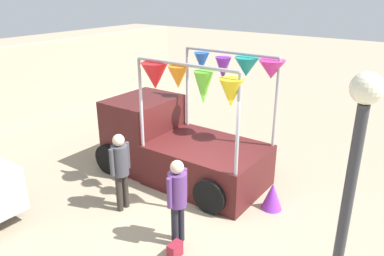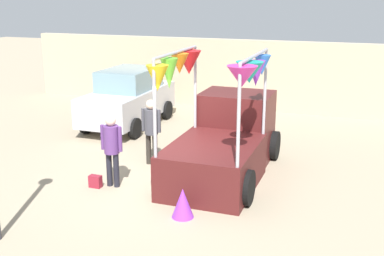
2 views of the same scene
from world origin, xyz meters
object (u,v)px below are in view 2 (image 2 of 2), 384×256
Objects in this scene: vendor_truck at (225,137)px; handbag at (95,181)px; person_vendor at (151,126)px; folded_kite_bundle_violet at (183,203)px; parked_car at (129,98)px; person_customer at (112,144)px.

vendor_truck is 3.26m from handbag.
vendor_truck is 14.94× the size of handbag.
folded_kite_bundle_violet is at bearing -54.48° from person_vendor.
folded_kite_bundle_violet is at bearing -54.43° from parked_car.
vendor_truck reaches higher than parked_car.
person_customer is 1.66m from person_vendor.
person_vendor is at bearing -54.38° from parked_car.
parked_car reaches higher than folded_kite_bundle_violet.
parked_car is at bearing 143.89° from vendor_truck.
person_customer is (2.05, -4.82, 0.07)m from parked_car.
vendor_truck is at bearing 39.27° from person_customer.
person_customer is at bearing -140.73° from vendor_truck.
vendor_truck reaches higher than folded_kite_bundle_violet.
person_vendor is 2.13m from handbag.
person_customer is 0.98× the size of person_vendor.
parked_car is 2.35× the size of person_vendor.
person_vendor reaches higher than person_customer.
person_customer is 2.79× the size of folded_kite_bundle_violet.
person_customer is at bearing 29.74° from handbag.
vendor_truck reaches higher than person_vendor.
parked_car is 3.91m from person_vendor.
folded_kite_bundle_violet is (2.06, -0.93, -0.71)m from person_customer.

